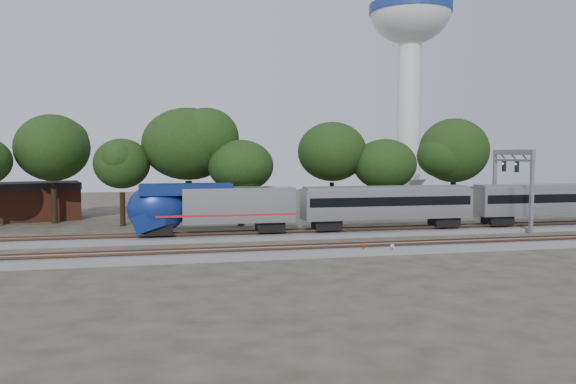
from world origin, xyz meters
name	(u,v)px	position (x,y,z in m)	size (l,w,h in m)	color
ground	(295,246)	(0.00, 0.00, 0.00)	(160.00, 160.00, 0.00)	#383328
track_far	(283,235)	(0.00, 6.00, 0.21)	(160.00, 5.00, 0.73)	slate
track_near	(305,251)	(0.00, -4.00, 0.21)	(160.00, 5.00, 0.73)	slate
train	(551,199)	(31.84, 6.00, 3.39)	(97.03, 3.35, 4.94)	#AEB0B5
switch_stand_red	(364,247)	(4.83, -5.49, 0.68)	(0.34, 0.06, 1.06)	#512D19
switch_stand_white	(392,248)	(7.20, -6.15, 0.59)	(0.29, 0.13, 0.93)	#512D19
switch_lever	(371,253)	(5.36, -5.97, 0.15)	(0.50, 0.30, 0.30)	#512D19
water_tower	(410,34)	(30.57, 43.23, 29.81)	(14.54, 14.54, 40.24)	silver
signal_gantry	(512,171)	(26.68, 6.00, 6.67)	(0.64, 7.52, 9.15)	gray
brick_building	(38,201)	(-28.51, 27.73, 2.48)	(11.66, 9.44, 4.92)	brown
tree_1	(53,148)	(-25.60, 22.87, 9.39)	(9.55, 9.55, 13.47)	black
tree_2	(122,164)	(-17.09, 18.56, 7.47)	(7.61, 7.61, 10.73)	black
tree_3	(188,144)	(-9.22, 19.20, 9.84)	(10.02, 10.02, 14.12)	black
tree_4	(241,166)	(-3.16, 15.79, 7.21)	(7.35, 7.35, 10.36)	black
tree_5	(332,152)	(9.77, 21.09, 8.92)	(9.08, 9.08, 12.80)	black
tree_6	(385,165)	(16.27, 18.50, 7.22)	(7.36, 7.36, 10.38)	black
tree_7	(454,151)	(31.07, 27.69, 9.11)	(9.28, 9.28, 13.08)	black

